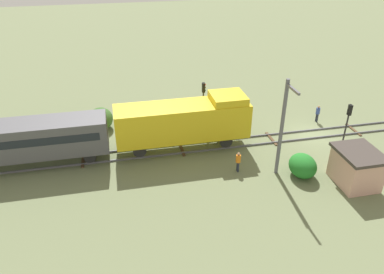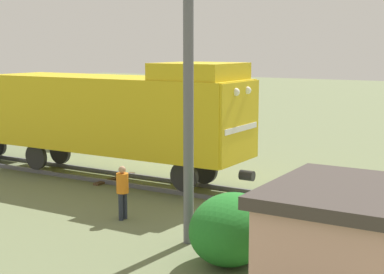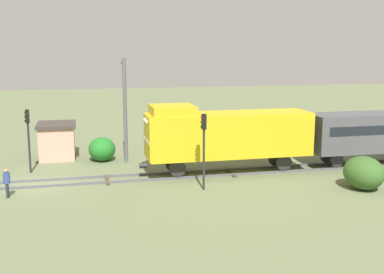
# 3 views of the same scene
# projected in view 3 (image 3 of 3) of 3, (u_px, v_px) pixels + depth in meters

# --- Properties ---
(ground_plane) EXTENTS (148.96, 148.96, 0.00)m
(ground_plane) POSITION_uv_depth(u_px,v_px,m) (40.00, 185.00, 30.08)
(ground_plane) COLOR #66704C
(railway_track) EXTENTS (2.40, 99.31, 0.16)m
(railway_track) POSITION_uv_depth(u_px,v_px,m) (40.00, 183.00, 30.07)
(railway_track) COLOR #595960
(railway_track) RESTS_ON ground
(locomotive) EXTENTS (2.90, 11.60, 4.60)m
(locomotive) POSITION_uv_depth(u_px,v_px,m) (226.00, 133.00, 32.27)
(locomotive) COLOR gold
(locomotive) RESTS_ON railway_track
(traffic_signal_near) EXTENTS (0.32, 0.34, 4.35)m
(traffic_signal_near) POSITION_uv_depth(u_px,v_px,m) (28.00, 129.00, 32.41)
(traffic_signal_near) COLOR #262628
(traffic_signal_near) RESTS_ON ground
(traffic_signal_mid) EXTENTS (0.32, 0.34, 4.60)m
(traffic_signal_mid) POSITION_uv_depth(u_px,v_px,m) (204.00, 138.00, 28.40)
(traffic_signal_mid) COLOR #262628
(traffic_signal_mid) RESTS_ON ground
(worker_near_track) EXTENTS (0.38, 0.38, 1.70)m
(worker_near_track) POSITION_uv_depth(u_px,v_px,m) (7.00, 181.00, 27.25)
(worker_near_track) COLOR #262B38
(worker_near_track) RESTS_ON ground
(worker_by_signal) EXTENTS (0.38, 0.38, 1.70)m
(worker_by_signal) POSITION_uv_depth(u_px,v_px,m) (166.00, 149.00, 35.87)
(worker_by_signal) COLOR #262B38
(worker_by_signal) RESTS_ON ground
(catenary_mast) EXTENTS (1.94, 0.28, 7.72)m
(catenary_mast) POSITION_uv_depth(u_px,v_px,m) (125.00, 107.00, 35.49)
(catenary_mast) COLOR #595960
(catenary_mast) RESTS_ON ground
(relay_hut) EXTENTS (3.50, 2.90, 2.74)m
(relay_hut) POSITION_uv_depth(u_px,v_px,m) (57.00, 140.00, 37.19)
(relay_hut) COLOR #D19E8C
(relay_hut) RESTS_ON ground
(bush_near) EXTENTS (1.41, 1.15, 1.02)m
(bush_near) POSITION_uv_depth(u_px,v_px,m) (60.00, 151.00, 37.65)
(bush_near) COLOR #347926
(bush_near) RESTS_ON ground
(bush_mid) EXTENTS (2.77, 2.26, 2.01)m
(bush_mid) POSITION_uv_depth(u_px,v_px,m) (364.00, 173.00, 28.95)
(bush_mid) COLOR #365C26
(bush_mid) RESTS_ON ground
(bush_far) EXTENTS (2.45, 2.01, 1.78)m
(bush_far) POSITION_uv_depth(u_px,v_px,m) (102.00, 149.00, 36.39)
(bush_far) COLOR #227226
(bush_far) RESTS_ON ground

